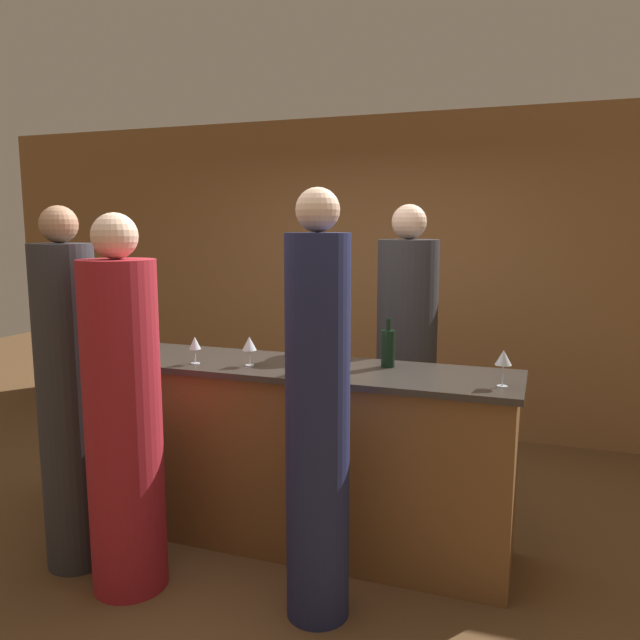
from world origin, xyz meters
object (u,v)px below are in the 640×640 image
(guest_0, at_px, (70,402))
(wine_bottle_1, at_px, (144,331))
(guest_1, at_px, (318,422))
(bartender, at_px, (406,367))
(wine_bottle_0, at_px, (388,348))
(guest_2, at_px, (124,420))
(wine_bottle_2, at_px, (125,333))

(guest_0, xyz_separation_m, wine_bottle_1, (-0.05, 0.74, 0.26))
(guest_1, height_order, wine_bottle_1, guest_1)
(guest_0, xyz_separation_m, guest_1, (1.40, 0.01, 0.04))
(bartender, xyz_separation_m, wine_bottle_0, (0.03, -0.65, 0.25))
(guest_1, xyz_separation_m, wine_bottle_0, (0.14, 0.76, 0.22))
(guest_1, distance_m, wine_bottle_1, 1.64)
(guest_1, relative_size, wine_bottle_0, 7.29)
(guest_2, height_order, wine_bottle_2, guest_2)
(guest_0, height_order, guest_1, guest_1)
(guest_0, bearing_deg, guest_2, -12.54)
(wine_bottle_0, xyz_separation_m, wine_bottle_1, (-1.59, -0.03, 0.01))
(guest_0, relative_size, guest_1, 0.97)
(guest_1, height_order, wine_bottle_2, guest_1)
(guest_0, relative_size, wine_bottle_2, 6.54)
(bartender, distance_m, guest_0, 2.08)
(bartender, bearing_deg, wine_bottle_0, 92.73)
(guest_2, bearing_deg, bartender, 53.77)
(bartender, xyz_separation_m, guest_2, (-1.11, -1.51, -0.03))
(guest_0, height_order, wine_bottle_0, guest_0)
(bartender, height_order, guest_2, bartender)
(guest_2, height_order, wine_bottle_0, guest_2)
(bartender, height_order, wine_bottle_1, bartender)
(wine_bottle_1, height_order, wine_bottle_2, wine_bottle_2)
(guest_0, height_order, wine_bottle_1, guest_0)
(guest_0, height_order, guest_2, guest_0)
(guest_2, relative_size, wine_bottle_2, 6.40)
(wine_bottle_0, bearing_deg, guest_1, -100.72)
(guest_0, bearing_deg, bartender, 43.06)
(guest_2, bearing_deg, wine_bottle_2, 125.84)
(wine_bottle_0, bearing_deg, bartender, 92.73)
(bartender, distance_m, wine_bottle_1, 1.72)
(wine_bottle_2, bearing_deg, wine_bottle_1, 56.77)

